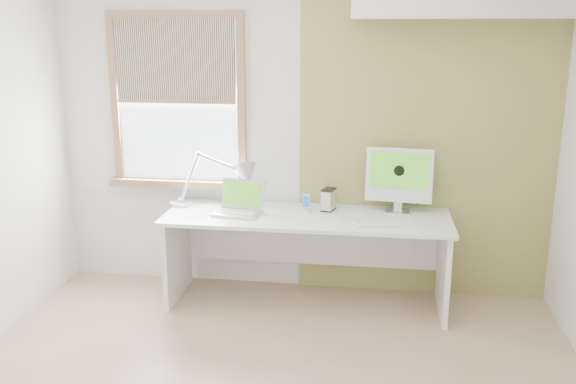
% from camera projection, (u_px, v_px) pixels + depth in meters
% --- Properties ---
extents(room, '(4.04, 3.54, 2.64)m').
position_uv_depth(room, '(261.00, 188.00, 3.34)').
color(room, tan).
rests_on(room, ground).
extents(accent_wall, '(2.00, 0.02, 2.60)m').
position_uv_depth(accent_wall, '(427.00, 137.00, 4.87)').
color(accent_wall, '#959146').
rests_on(accent_wall, room).
extents(window, '(1.20, 0.14, 1.42)m').
position_uv_depth(window, '(177.00, 102.00, 5.05)').
color(window, '#8C6546').
rests_on(window, room).
extents(desk, '(2.20, 0.70, 0.73)m').
position_uv_depth(desk, '(307.00, 237.00, 4.91)').
color(desk, white).
rests_on(desk, room).
extents(desk_lamp, '(0.80, 0.32, 0.44)m').
position_uv_depth(desk_lamp, '(234.00, 178.00, 4.98)').
color(desk_lamp, silver).
rests_on(desk_lamp, desk).
extents(laptop, '(0.40, 0.34, 0.25)m').
position_uv_depth(laptop, '(240.00, 205.00, 4.86)').
color(laptop, silver).
rests_on(laptop, desk).
extents(phone_dock, '(0.09, 0.09, 0.14)m').
position_uv_depth(phone_dock, '(306.00, 207.00, 4.88)').
color(phone_dock, silver).
rests_on(phone_dock, desk).
extents(external_drive, '(0.12, 0.15, 0.18)m').
position_uv_depth(external_drive, '(329.00, 200.00, 4.91)').
color(external_drive, silver).
rests_on(external_drive, desk).
extents(imac, '(0.52, 0.19, 0.50)m').
position_uv_depth(imac, '(399.00, 177.00, 4.83)').
color(imac, silver).
rests_on(imac, desk).
extents(keyboard, '(0.47, 0.21, 0.02)m').
position_uv_depth(keyboard, '(386.00, 224.00, 4.55)').
color(keyboard, white).
rests_on(keyboard, desk).
extents(mouse, '(0.08, 0.11, 0.03)m').
position_uv_depth(mouse, '(355.00, 223.00, 4.58)').
color(mouse, white).
rests_on(mouse, desk).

